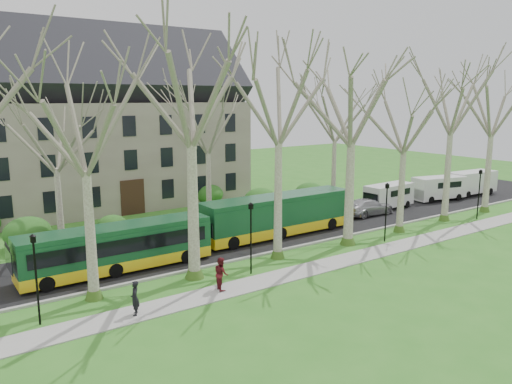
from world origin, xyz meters
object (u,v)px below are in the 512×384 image
Objects in this scene: bus_lead at (118,248)px; sedan at (368,207)px; bus_follow at (278,215)px; pedestrian_a at (135,298)px; van_a at (389,196)px; van_b at (439,189)px; pedestrian_b at (221,274)px; van_c at (472,183)px.

sedan is (23.58, 1.39, -0.70)m from bus_lead.
bus_follow is 16.26m from pedestrian_a.
van_a is 3.12× the size of pedestrian_a.
van_b reaches higher than sedan.
van_a is at bearing -59.00° from pedestrian_b.
van_c is at bearing -66.48° from pedestrian_b.
pedestrian_a is at bearing -166.47° from van_a.
van_a is at bearing -170.53° from van_b.
bus_follow is 11.70m from pedestrian_b.
bus_lead is at bearing 94.70° from sedan.
pedestrian_b reaches higher than sedan.
van_b is 0.95× the size of van_c.
van_b is (7.29, -0.34, 0.05)m from van_a.
bus_follow is 14.41m from van_a.
sedan is 2.83× the size of pedestrian_b.
van_c is (12.74, -0.61, 0.11)m from van_a.
bus_follow reaches higher than pedestrian_a.
pedestrian_b reaches higher than pedestrian_a.
bus_lead reaches higher than van_c.
bus_lead is at bearing -176.37° from bus_follow.
pedestrian_b is (-9.32, -7.05, -0.68)m from bus_follow.
van_a is (14.34, 1.37, -0.43)m from bus_follow.
van_c is at bearing 125.76° from pedestrian_a.
van_a reaches higher than pedestrian_a.
van_b is (34.50, 1.82, -0.23)m from bus_lead.
bus_follow reaches higher than sedan.
pedestrian_a is 5.13m from pedestrian_b.
sedan is 3.02× the size of pedestrian_a.
bus_follow is 6.98× the size of pedestrian_b.
bus_lead is 0.91× the size of bus_follow.
van_c is at bearing 1.71° from bus_follow.
bus_lead is 6.34× the size of pedestrian_b.
bus_follow is at bearing -178.07° from van_a.
van_c reaches higher than pedestrian_b.
pedestrian_b is at bearing 119.12° from pedestrian_a.
van_c is 3.21× the size of pedestrian_b.
van_a is at bearing 4.82° from bus_lead.
bus_lead is 23.63m from sedan.
pedestrian_b is at bearing -60.16° from bus_lead.
sedan is at bearing -175.01° from van_c.
bus_follow reaches higher than van_c.
van_a is 0.96× the size of van_b.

